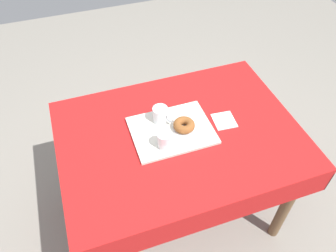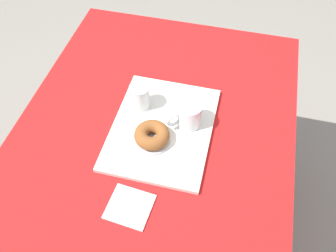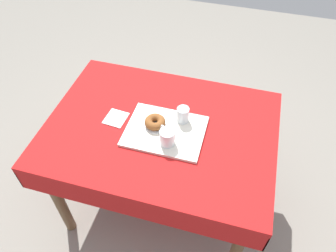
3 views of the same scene
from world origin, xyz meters
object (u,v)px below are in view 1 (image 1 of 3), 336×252
serving_tray (172,130)px  water_glass_near (164,141)px  dining_table (179,146)px  tea_mug_left (161,115)px  donut_plate_left (184,128)px  sugar_donut_left (184,125)px  paper_napkin (224,121)px

serving_tray → water_glass_near: (0.07, 0.10, 0.05)m
dining_table → tea_mug_left: size_ratio=11.70×
donut_plate_left → sugar_donut_left: bearing=0.0°
serving_tray → paper_napkin: bearing=176.0°
tea_mug_left → water_glass_near: size_ratio=1.21×
dining_table → donut_plate_left: bearing=-159.0°
dining_table → paper_napkin: bearing=-178.6°
donut_plate_left → tea_mug_left: bearing=-45.4°
water_glass_near → sugar_donut_left: (-0.13, -0.08, -0.01)m
tea_mug_left → water_glass_near: (0.04, 0.18, -0.00)m
serving_tray → paper_napkin: 0.29m
tea_mug_left → sugar_donut_left: (-0.10, 0.10, -0.01)m
tea_mug_left → dining_table: bearing=122.9°
tea_mug_left → sugar_donut_left: size_ratio=0.95×
dining_table → sugar_donut_left: bearing=-159.0°
donut_plate_left → serving_tray: bearing=-15.4°
donut_plate_left → sugar_donut_left: 0.03m
serving_tray → tea_mug_left: bearing=-66.8°
water_glass_near → donut_plate_left: size_ratio=0.75×
tea_mug_left → paper_napkin: (-0.33, 0.10, -0.05)m
dining_table → sugar_donut_left: 0.15m
dining_table → sugar_donut_left: (-0.03, -0.01, 0.15)m
serving_tray → tea_mug_left: size_ratio=3.90×
dining_table → serving_tray: size_ratio=3.00×
dining_table → tea_mug_left: (0.07, -0.11, 0.16)m
serving_tray → paper_napkin: size_ratio=3.42×
donut_plate_left → sugar_donut_left: size_ratio=1.06×
tea_mug_left → donut_plate_left: size_ratio=0.90×
sugar_donut_left → tea_mug_left: bearing=-45.4°
tea_mug_left → donut_plate_left: (-0.10, 0.10, -0.04)m
serving_tray → sugar_donut_left: (-0.06, 0.02, 0.04)m
dining_table → water_glass_near: 0.21m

